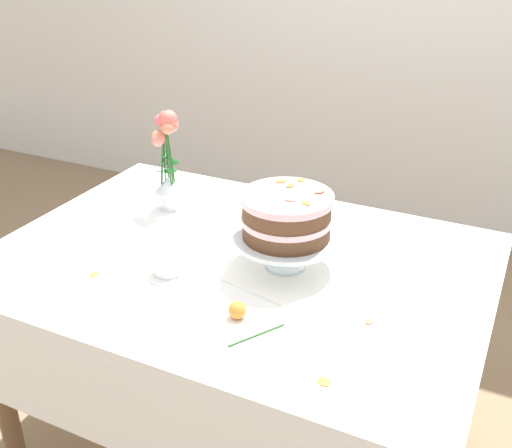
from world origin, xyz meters
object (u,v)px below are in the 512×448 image
teacup (168,267)px  fallen_rose (238,311)px  flower_vase (167,159)px  cake_stand (286,241)px  layer_cake (287,215)px  dining_table (233,290)px

teacup → fallen_rose: bearing=-19.7°
flower_vase → fallen_rose: 0.69m
flower_vase → fallen_rose: bearing=-42.9°
cake_stand → layer_cake: layer_cake is taller
dining_table → teacup: (-0.12, -0.14, 0.12)m
layer_cake → teacup: (-0.27, -0.18, -0.14)m
cake_stand → fallen_rose: (-0.01, -0.27, -0.06)m
flower_vase → teacup: size_ratio=2.85×
dining_table → layer_cake: 0.30m
cake_stand → teacup: size_ratio=2.44×
flower_vase → fallen_rose: (0.49, -0.46, -0.16)m
teacup → dining_table: bearing=47.9°
dining_table → teacup: size_ratio=11.79×
layer_cake → fallen_rose: 0.31m
layer_cake → flower_vase: flower_vase is taller
cake_stand → layer_cake: bearing=67.0°
teacup → fallen_rose: 0.28m
flower_vase → teacup: bearing=-57.6°
cake_stand → flower_vase: (-0.50, 0.19, 0.09)m
teacup → fallen_rose: teacup is taller
dining_table → flower_vase: flower_vase is taller
flower_vase → dining_table: bearing=-32.5°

